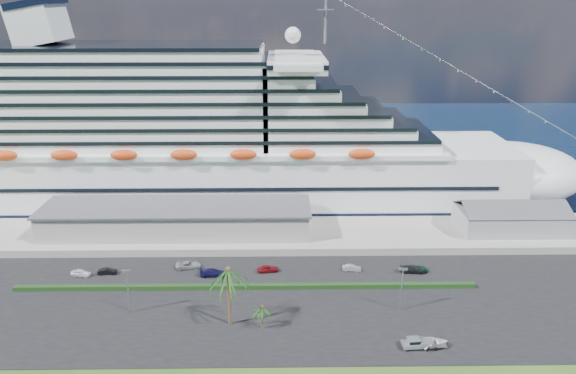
{
  "coord_description": "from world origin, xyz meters",
  "views": [
    {
      "loc": [
        -1.34,
        -79.3,
        53.3
      ],
      "look_at": [
        0.29,
        30.0,
        15.89
      ],
      "focal_mm": 35.0,
      "sensor_mm": 36.0,
      "label": 1
    }
  ],
  "objects_px": {
    "pickup_truck": "(417,343)",
    "boat_trailer": "(433,342)",
    "cruise_ship": "(203,143)",
    "parked_car_3": "(213,273)"
  },
  "relations": [
    {
      "from": "parked_car_3",
      "to": "boat_trailer",
      "type": "height_order",
      "value": "boat_trailer"
    },
    {
      "from": "cruise_ship",
      "to": "pickup_truck",
      "type": "bearing_deg",
      "value": -58.21
    },
    {
      "from": "parked_car_3",
      "to": "pickup_truck",
      "type": "xyz_separation_m",
      "value": [
        35.11,
        -24.7,
        0.2
      ]
    },
    {
      "from": "parked_car_3",
      "to": "pickup_truck",
      "type": "relative_size",
      "value": 1.02
    },
    {
      "from": "cruise_ship",
      "to": "boat_trailer",
      "type": "height_order",
      "value": "cruise_ship"
    },
    {
      "from": "parked_car_3",
      "to": "pickup_truck",
      "type": "distance_m",
      "value": 42.93
    },
    {
      "from": "pickup_truck",
      "to": "boat_trailer",
      "type": "xyz_separation_m",
      "value": [
        2.52,
        0.08,
        0.1
      ]
    },
    {
      "from": "parked_car_3",
      "to": "pickup_truck",
      "type": "bearing_deg",
      "value": -125.79
    },
    {
      "from": "pickup_truck",
      "to": "boat_trailer",
      "type": "bearing_deg",
      "value": 1.93
    },
    {
      "from": "parked_car_3",
      "to": "boat_trailer",
      "type": "xyz_separation_m",
      "value": [
        37.63,
        -24.62,
        0.3
      ]
    }
  ]
}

